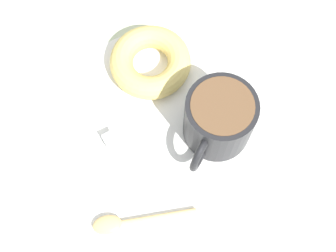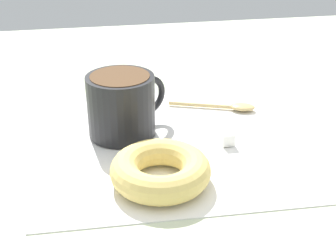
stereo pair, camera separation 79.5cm
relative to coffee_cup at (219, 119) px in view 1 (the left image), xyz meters
The scene contains 6 objects.
ground_plane 9.50cm from the coffee_cup, 124.33° to the right, with size 120.00×120.00×2.00cm, color beige.
napkin 7.65cm from the coffee_cup, 119.13° to the right, with size 32.33×32.33×0.30cm, color white.
coffee_cup is the anchor object (origin of this frame).
donut 13.17cm from the coffee_cup, 167.07° to the right, with size 11.13×11.13×3.18cm, color #E5C66B.
spoon 17.40cm from the coffee_cup, 74.16° to the right, with size 5.71×12.57×0.90cm.
sugar_cube 14.29cm from the coffee_cup, 113.37° to the right, with size 1.56×1.56×1.56cm, color white.
Camera 1 is at (20.21, -9.72, 58.14)cm, focal length 50.00 mm.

